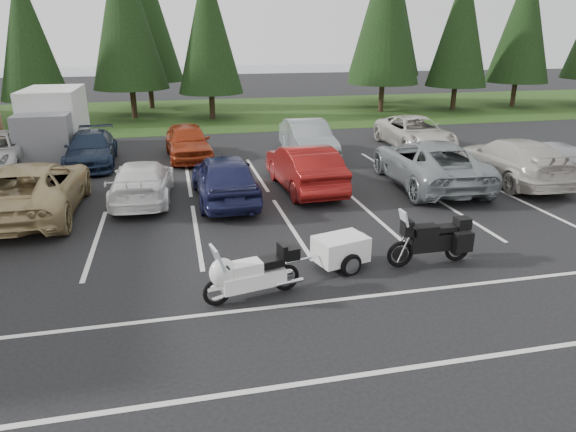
# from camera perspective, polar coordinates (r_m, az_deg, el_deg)

# --- Properties ---
(ground) EXTENTS (120.00, 120.00, 0.00)m
(ground) POSITION_cam_1_polar(r_m,az_deg,el_deg) (13.96, -0.81, -2.72)
(ground) COLOR black
(ground) RESTS_ON ground
(grass_strip) EXTENTS (80.00, 16.00, 0.01)m
(grass_strip) POSITION_cam_1_polar(r_m,az_deg,el_deg) (37.11, -8.68, 11.23)
(grass_strip) COLOR #1F3711
(grass_strip) RESTS_ON ground
(lake_water) EXTENTS (70.00, 50.00, 0.02)m
(lake_water) POSITION_cam_1_polar(r_m,az_deg,el_deg) (68.16, -7.36, 15.06)
(lake_water) COLOR slate
(lake_water) RESTS_ON ground
(box_truck) EXTENTS (2.40, 5.60, 2.90)m
(box_truck) POSITION_cam_1_polar(r_m,az_deg,el_deg) (25.98, -24.81, 9.34)
(box_truck) COLOR silver
(box_truck) RESTS_ON ground
(stall_markings) EXTENTS (32.00, 16.00, 0.01)m
(stall_markings) POSITION_cam_1_polar(r_m,az_deg,el_deg) (15.79, -2.32, -0.01)
(stall_markings) COLOR silver
(stall_markings) RESTS_ON ground
(conifer_3) EXTENTS (3.87, 3.87, 9.02)m
(conifer_3) POSITION_cam_1_polar(r_m,az_deg,el_deg) (34.92, -27.09, 17.59)
(conifer_3) COLOR #332316
(conifer_3) RESTS_ON ground
(conifer_4) EXTENTS (4.80, 4.80, 11.17)m
(conifer_4) POSITION_cam_1_polar(r_m,az_deg,el_deg) (35.63, -17.70, 20.78)
(conifer_4) COLOR #332316
(conifer_4) RESTS_ON ground
(conifer_5) EXTENTS (4.14, 4.14, 9.63)m
(conifer_5) POSITION_cam_1_polar(r_m,az_deg,el_deg) (34.33, -8.85, 19.99)
(conifer_5) COLOR #332316
(conifer_5) RESTS_ON ground
(conifer_6) EXTENTS (4.93, 4.93, 11.48)m
(conifer_6) POSITION_cam_1_polar(r_m,az_deg,el_deg) (37.72, 10.89, 21.48)
(conifer_6) COLOR #332316
(conifer_6) RESTS_ON ground
(conifer_7) EXTENTS (4.27, 4.27, 9.94)m
(conifer_7) POSITION_cam_1_polar(r_m,az_deg,el_deg) (39.90, 18.70, 19.43)
(conifer_7) COLOR #332316
(conifer_7) RESTS_ON ground
(conifer_8) EXTENTS (4.53, 4.53, 10.56)m
(conifer_8) POSITION_cam_1_polar(r_m,az_deg,el_deg) (43.59, 24.77, 19.13)
(conifer_8) COLOR #332316
(conifer_8) RESTS_ON ground
(conifer_back_b) EXTENTS (4.97, 4.97, 11.58)m
(conifer_back_b) POSITION_cam_1_polar(r_m,az_deg,el_deg) (40.18, -15.73, 21.08)
(conifer_back_b) COLOR #332316
(conifer_back_b) RESTS_ON ground
(conifer_back_c) EXTENTS (5.50, 5.50, 12.81)m
(conifer_back_c) POSITION_cam_1_polar(r_m,az_deg,el_deg) (42.86, 10.97, 22.27)
(conifer_back_c) COLOR #332316
(conifer_back_c) RESTS_ON ground
(car_near_2) EXTENTS (2.79, 5.95, 1.65)m
(car_near_2) POSITION_cam_1_polar(r_m,az_deg,el_deg) (17.57, -26.51, 2.75)
(car_near_2) COLOR tan
(car_near_2) RESTS_ON ground
(car_near_3) EXTENTS (2.16, 4.71, 1.34)m
(car_near_3) POSITION_cam_1_polar(r_m,az_deg,el_deg) (17.78, -15.86, 3.76)
(car_near_3) COLOR white
(car_near_3) RESTS_ON ground
(car_near_4) EXTENTS (2.06, 4.82, 1.62)m
(car_near_4) POSITION_cam_1_polar(r_m,az_deg,el_deg) (17.14, -7.08, 4.28)
(car_near_4) COLOR #1D2048
(car_near_4) RESTS_ON ground
(car_near_5) EXTENTS (1.95, 4.98, 1.62)m
(car_near_5) POSITION_cam_1_polar(r_m,az_deg,el_deg) (18.34, 1.81, 5.44)
(car_near_5) COLOR maroon
(car_near_5) RESTS_ON ground
(car_near_6) EXTENTS (3.24, 6.23, 1.68)m
(car_near_6) POSITION_cam_1_polar(r_m,az_deg,el_deg) (19.55, 15.34, 5.73)
(car_near_6) COLOR gray
(car_near_6) RESTS_ON ground
(car_near_7) EXTENTS (2.52, 5.71, 1.63)m
(car_near_7) POSITION_cam_1_polar(r_m,az_deg,el_deg) (21.11, 23.59, 5.72)
(car_near_7) COLOR beige
(car_near_7) RESTS_ON ground
(car_near_8) EXTENTS (2.07, 4.32, 1.42)m
(car_near_8) POSITION_cam_1_polar(r_m,az_deg,el_deg) (22.72, 27.18, 5.81)
(car_near_8) COLOR #ABABB0
(car_near_8) RESTS_ON ground
(car_far_1) EXTENTS (2.13, 4.87, 1.39)m
(car_far_1) POSITION_cam_1_polar(r_m,az_deg,el_deg) (23.36, -21.04, 6.96)
(car_far_1) COLOR #162137
(car_far_1) RESTS_ON ground
(car_far_2) EXTENTS (2.12, 4.64, 1.54)m
(car_far_2) POSITION_cam_1_polar(r_m,az_deg,el_deg) (23.44, -11.07, 8.14)
(car_far_2) COLOR #9E3114
(car_far_2) RESTS_ON ground
(car_far_3) EXTENTS (1.77, 4.94, 1.62)m
(car_far_3) POSITION_cam_1_polar(r_m,az_deg,el_deg) (23.36, 2.21, 8.54)
(car_far_3) COLOR gray
(car_far_3) RESTS_ON ground
(car_far_4) EXTENTS (2.57, 5.42, 1.49)m
(car_far_4) POSITION_cam_1_polar(r_m,az_deg,el_deg) (26.00, 13.91, 8.99)
(car_far_4) COLOR beige
(car_far_4) RESTS_ON ground
(touring_motorcycle) EXTENTS (2.50, 1.24, 1.33)m
(touring_motorcycle) POSITION_cam_1_polar(r_m,az_deg,el_deg) (10.79, -3.99, -5.92)
(touring_motorcycle) COLOR white
(touring_motorcycle) RESTS_ON ground
(cargo_trailer) EXTENTS (1.94, 1.41, 0.81)m
(cargo_trailer) POSITION_cam_1_polar(r_m,az_deg,el_deg) (12.29, 5.85, -4.00)
(cargo_trailer) COLOR white
(cargo_trailer) RESTS_ON ground
(adventure_motorcycle) EXTENTS (2.42, 0.87, 1.47)m
(adventure_motorcycle) POSITION_cam_1_polar(r_m,az_deg,el_deg) (12.75, 15.56, -2.15)
(adventure_motorcycle) COLOR black
(adventure_motorcycle) RESTS_ON ground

